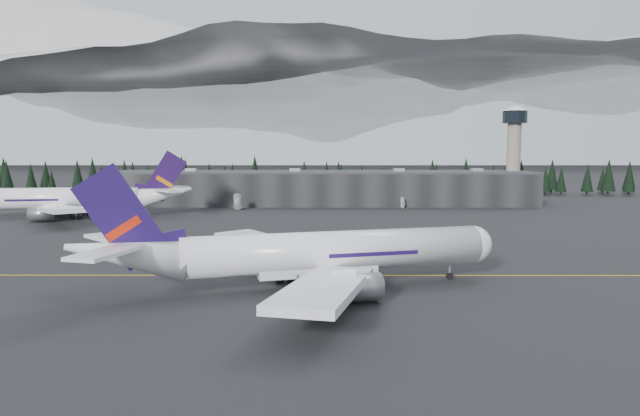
{
  "coord_description": "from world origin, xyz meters",
  "views": [
    {
      "loc": [
        0.38,
        -94.65,
        20.64
      ],
      "look_at": [
        0.0,
        20.0,
        9.0
      ],
      "focal_mm": 32.0,
      "sensor_mm": 36.0,
      "label": 1
    }
  ],
  "objects_px": {
    "jet_main": "(300,254)",
    "jet_parked": "(75,199)",
    "terminal": "(321,188)",
    "control_tower": "(514,143)",
    "gse_vehicle_a": "(238,208)",
    "gse_vehicle_b": "(403,206)"
  },
  "relations": [
    {
      "from": "jet_main",
      "to": "jet_parked",
      "type": "relative_size",
      "value": 0.9
    },
    {
      "from": "terminal",
      "to": "control_tower",
      "type": "height_order",
      "value": "control_tower"
    },
    {
      "from": "gse_vehicle_a",
      "to": "gse_vehicle_b",
      "type": "xyz_separation_m",
      "value": [
        58.26,
        6.22,
        -0.11
      ]
    },
    {
      "from": "terminal",
      "to": "jet_parked",
      "type": "relative_size",
      "value": 2.29
    },
    {
      "from": "terminal",
      "to": "gse_vehicle_a",
      "type": "height_order",
      "value": "terminal"
    },
    {
      "from": "gse_vehicle_a",
      "to": "gse_vehicle_b",
      "type": "relative_size",
      "value": 1.43
    },
    {
      "from": "terminal",
      "to": "jet_parked",
      "type": "height_order",
      "value": "jet_parked"
    },
    {
      "from": "jet_parked",
      "to": "gse_vehicle_a",
      "type": "xyz_separation_m",
      "value": [
        46.62,
        22.15,
        -5.03
      ]
    },
    {
      "from": "gse_vehicle_a",
      "to": "control_tower",
      "type": "bearing_deg",
      "value": 7.99
    },
    {
      "from": "terminal",
      "to": "gse_vehicle_a",
      "type": "relative_size",
      "value": 28.09
    },
    {
      "from": "jet_main",
      "to": "gse_vehicle_a",
      "type": "xyz_separation_m",
      "value": [
        -25.98,
        112.94,
        -4.56
      ]
    },
    {
      "from": "terminal",
      "to": "jet_parked",
      "type": "distance_m",
      "value": 88.12
    },
    {
      "from": "control_tower",
      "to": "gse_vehicle_a",
      "type": "xyz_separation_m",
      "value": [
        -103.91,
        -26.24,
        -22.61
      ]
    },
    {
      "from": "jet_parked",
      "to": "gse_vehicle_b",
      "type": "height_order",
      "value": "jet_parked"
    },
    {
      "from": "control_tower",
      "to": "jet_main",
      "type": "height_order",
      "value": "control_tower"
    },
    {
      "from": "control_tower",
      "to": "gse_vehicle_a",
      "type": "relative_size",
      "value": 6.62
    },
    {
      "from": "control_tower",
      "to": "jet_main",
      "type": "xyz_separation_m",
      "value": [
        -77.92,
        -139.18,
        -18.05
      ]
    },
    {
      "from": "control_tower",
      "to": "gse_vehicle_b",
      "type": "height_order",
      "value": "control_tower"
    },
    {
      "from": "control_tower",
      "to": "jet_parked",
      "type": "xyz_separation_m",
      "value": [
        -150.53,
        -48.39,
        -17.59
      ]
    },
    {
      "from": "jet_parked",
      "to": "gse_vehicle_b",
      "type": "bearing_deg",
      "value": -172.81
    },
    {
      "from": "gse_vehicle_b",
      "to": "gse_vehicle_a",
      "type": "bearing_deg",
      "value": -115.62
    },
    {
      "from": "control_tower",
      "to": "jet_parked",
      "type": "distance_m",
      "value": 159.09
    }
  ]
}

